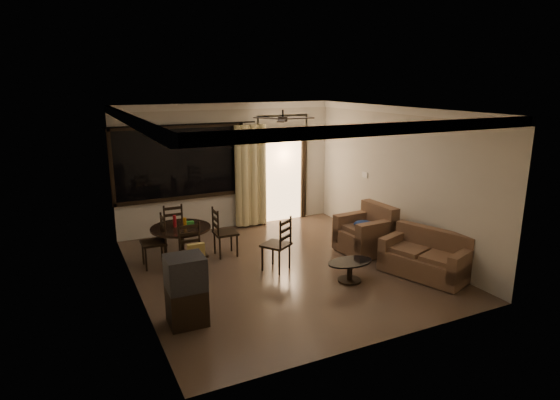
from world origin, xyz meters
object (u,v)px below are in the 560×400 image
tv_cabinet (186,290)px  dining_chair_north (173,235)px  dining_chair_west (155,251)px  sofa (427,258)px  side_chair (277,254)px  dining_chair_south (193,262)px  coffee_table (350,268)px  armchair (367,233)px  dining_table (181,234)px  dining_chair_east (225,241)px

tv_cabinet → dining_chair_north: bearing=81.8°
dining_chair_west → sofa: dining_chair_west is taller
dining_chair_north → sofa: (3.64, -3.20, 0.02)m
dining_chair_north → dining_chair_west: bearing=57.9°
dining_chair_west → side_chair: (1.91, -1.10, 0.01)m
dining_chair_south → dining_chair_north: same height
tv_cabinet → coffee_table: tv_cabinet is taller
armchair → side_chair: 1.98m
dining_table → dining_chair_west: bearing=178.2°
dining_chair_east → side_chair: bearing=-149.9°
dining_chair_east → sofa: size_ratio=0.59×
dining_chair_west → dining_chair_south: size_ratio=1.00×
dining_chair_east → dining_chair_north: size_ratio=1.00×
dining_chair_east → tv_cabinet: (-1.34, -2.24, 0.21)m
dining_chair_east → sofa: (2.81, -2.40, 0.02)m
dining_chair_south → dining_chair_west: bearing=119.5°
dining_chair_west → sofa: (4.14, -2.43, 0.02)m
tv_cabinet → side_chair: 2.26m
dining_table → sofa: dining_table is taller
dining_chair_east → dining_chair_south: 1.20m
sofa → side_chair: side_chair is taller
sofa → dining_chair_east: bearing=120.1°
coffee_table → side_chair: side_chair is taller
dining_table → dining_chair_east: bearing=-1.2°
dining_table → side_chair: (1.42, -1.08, -0.25)m
dining_table → dining_chair_north: size_ratio=1.15×
armchair → sofa: bearing=-82.7°
dining_chair_south → armchair: dining_chair_south is taller
side_chair → coffee_table: bearing=99.3°
dining_chair_south → dining_chair_north: 1.64m
dining_chair_east → dining_chair_south: same height
dining_chair_east → tv_cabinet: bearing=150.4°
armchair → side_chair: side_chair is taller
dining_chair_east → tv_cabinet: 2.62m
dining_chair_south → dining_chair_north: (0.03, 1.64, -0.02)m
armchair → dining_chair_west: bearing=161.9°
dining_chair_north → sofa: size_ratio=0.59×
dining_table → tv_cabinet: 2.32m
dining_chair_north → tv_cabinet: bearing=81.6°
coffee_table → dining_chair_south: bearing=152.8°
tv_cabinet → dining_table: bearing=78.9°
armchair → side_chair: bearing=178.3°
side_chair → dining_chair_east: bearing=-94.3°
dining_chair_south → sofa: bearing=-21.9°
coffee_table → dining_chair_east: bearing=126.0°
coffee_table → tv_cabinet: bearing=-175.9°
tv_cabinet → armchair: size_ratio=1.04×
dining_chair_east → dining_chair_south: (-0.85, -0.84, 0.02)m
dining_chair_north → sofa: 4.85m
dining_chair_east → side_chair: 1.22m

